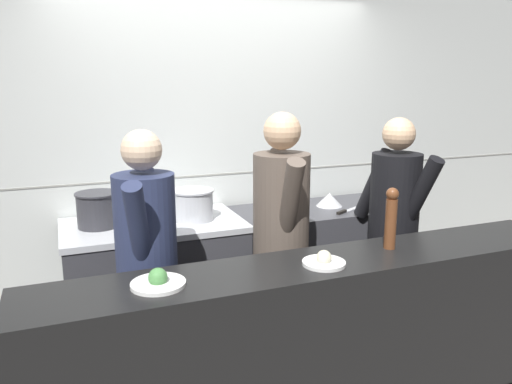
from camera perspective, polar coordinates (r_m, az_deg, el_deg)
The scene contains 14 objects.
wall_back_tiled at distance 3.94m, azimuth -4.24°, elevation 4.26°, with size 8.00×0.06×2.60m.
oven_range at distance 3.65m, azimuth -11.35°, elevation -10.38°, with size 1.22×0.71×0.92m.
prep_counter at distance 4.06m, azimuth 7.08°, elevation -8.01°, with size 1.35×0.65×0.90m.
pass_counter at distance 2.84m, azimuth 7.79°, elevation -16.96°, with size 3.06×0.45×0.96m.
stock_pot at distance 3.47m, azimuth -17.65°, elevation -1.84°, with size 0.28×0.28×0.23m.
sauce_pot at distance 3.50m, azimuth -7.24°, elevation -1.37°, with size 0.30×0.30×0.21m.
mixing_bowl_steel at distance 3.98m, azimuth 8.38°, elevation -0.85°, with size 0.21×0.21×0.11m.
chefs_knife at distance 3.85m, azimuth 10.40°, elevation -2.08°, with size 0.32×0.18×0.02m.
plated_dish_main at distance 2.34m, azimuth -11.13°, elevation -10.00°, with size 0.25×0.25×0.09m.
plated_dish_appetiser at distance 2.57m, azimuth 7.76°, elevation -7.84°, with size 0.22×0.22×0.08m.
pepper_mill at distance 2.84m, azimuth 15.17°, elevation -2.78°, with size 0.07×0.07×0.34m.
chef_head_cook at distance 2.82m, azimuth -12.34°, elevation -7.74°, with size 0.42×0.70×1.63m.
chef_sous at distance 3.09m, azimuth 2.88°, elevation -4.92°, with size 0.40×0.74×1.69m.
chef_line at distance 3.54m, azimuth 15.41°, elevation -3.57°, with size 0.40×0.72×1.64m.
Camera 1 is at (-1.17, -2.41, 1.88)m, focal length 35.00 mm.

